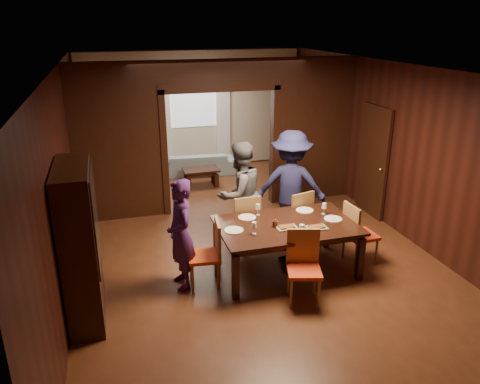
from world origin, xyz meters
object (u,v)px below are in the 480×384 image
object	(u,v)px
sofa	(197,163)
chair_left	(204,254)
coffee_table	(201,177)
chair_near	(304,269)
person_grey	(240,194)
chair_far_l	(244,221)
person_navy	(291,185)
chair_right	(361,233)
chair_far_r	(294,217)
person_purple	(181,234)
dining_table	(286,247)
hutch	(80,245)

from	to	relation	value
sofa	chair_left	world-z (taller)	chair_left
coffee_table	chair_left	distance (m)	4.26
chair_near	person_grey	bearing A→B (deg)	115.80
chair_near	chair_far_l	bearing A→B (deg)	116.48
person_navy	chair_right	size ratio (longest dim) A/B	1.94
chair_left	chair_far_r	size ratio (longest dim) A/B	1.00
person_purple	chair_left	bearing A→B (deg)	68.23
dining_table	chair_far_l	world-z (taller)	chair_far_l
hutch	chair_right	bearing A→B (deg)	4.20
dining_table	chair_far_r	size ratio (longest dim) A/B	2.09
coffee_table	chair_left	xyz separation A→B (m)	(-0.80, -4.17, 0.28)
chair_far_l	chair_far_r	distance (m)	0.86
coffee_table	hutch	bearing A→B (deg)	-118.16
sofa	chair_right	bearing A→B (deg)	111.88
coffee_table	chair_near	size ratio (longest dim) A/B	0.82
chair_near	dining_table	bearing A→B (deg)	100.65
chair_right	coffee_table	bearing A→B (deg)	18.96
chair_right	person_grey	bearing A→B (deg)	52.35
person_navy	coffee_table	size ratio (longest dim) A/B	2.35
person_purple	coffee_table	world-z (taller)	person_purple
person_navy	hutch	bearing A→B (deg)	46.59
sofa	chair_far_l	bearing A→B (deg)	94.09
person_grey	chair_far_l	xyz separation A→B (m)	(0.01, -0.19, -0.40)
sofa	hutch	distance (m)	5.94
sofa	chair_left	xyz separation A→B (m)	(-0.89, -5.06, 0.22)
chair_left	person_navy	bearing A→B (deg)	130.12
chair_right	hutch	world-z (taller)	hutch
chair_left	chair_far_r	distance (m)	1.93
dining_table	coffee_table	xyz separation A→B (m)	(-0.46, 4.10, -0.18)
coffee_table	chair_right	bearing A→B (deg)	-68.22
person_grey	chair_far_l	bearing A→B (deg)	70.55
person_purple	chair_left	distance (m)	0.44
chair_far_l	chair_far_r	xyz separation A→B (m)	(0.86, -0.07, 0.00)
person_navy	sofa	size ratio (longest dim) A/B	1.05
sofa	person_purple	bearing A→B (deg)	81.04
sofa	dining_table	distance (m)	5.00
person_grey	chair_left	world-z (taller)	person_grey
chair_left	chair_near	bearing A→B (deg)	64.01
person_purple	person_navy	size ratio (longest dim) A/B	0.84
person_grey	hutch	xyz separation A→B (m)	(-2.43, -1.43, 0.12)
chair_far_l	sofa	bearing A→B (deg)	-92.17
coffee_table	chair_left	bearing A→B (deg)	-100.92
coffee_table	hutch	world-z (taller)	hutch
chair_left	chair_near	xyz separation A→B (m)	(1.19, -0.76, 0.00)
chair_right	chair_left	bearing A→B (deg)	87.29
chair_left	hutch	size ratio (longest dim) A/B	0.48
coffee_table	chair_right	size ratio (longest dim) A/B	0.82
chair_far_l	chair_near	xyz separation A→B (m)	(0.33, -1.71, 0.00)
person_grey	person_navy	bearing A→B (deg)	158.35
person_navy	hutch	distance (m)	3.64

